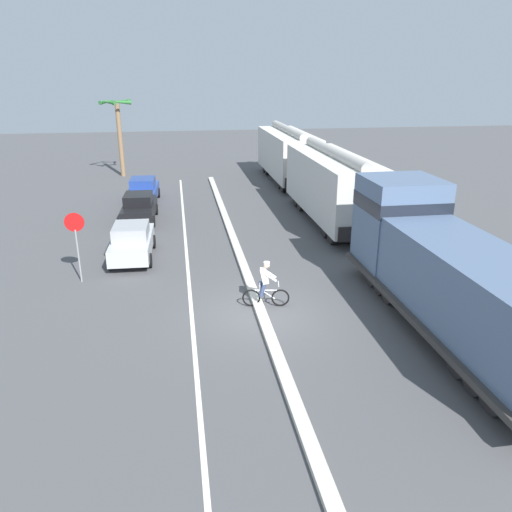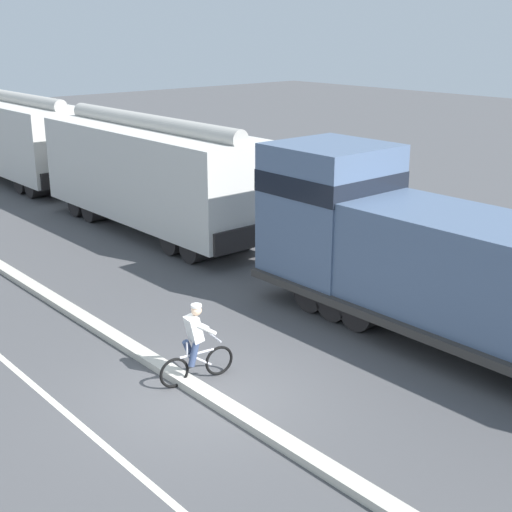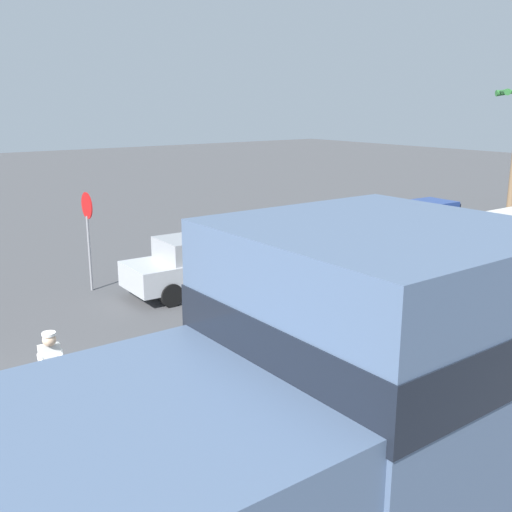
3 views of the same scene
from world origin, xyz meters
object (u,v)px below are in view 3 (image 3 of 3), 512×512
object	(u,v)px
parked_car_silver	(197,264)
parked_car_black	(348,236)
parked_car_blue	(429,221)
stop_sign	(88,222)
cyclist	(53,382)

from	to	relation	value
parked_car_silver	parked_car_black	xyz separation A→B (m)	(-0.05, 6.14, 0.00)
parked_car_blue	stop_sign	bearing A→B (deg)	-98.06
parked_car_blue	cyclist	bearing A→B (deg)	-72.73
parked_car_black	stop_sign	xyz separation A→B (m)	(-1.84, -8.59, 1.21)
parked_car_blue	stop_sign	size ratio (longest dim) A/B	1.48
parked_car_silver	cyclist	xyz separation A→B (m)	(5.08, -5.86, 0.00)
parked_car_silver	parked_car_blue	size ratio (longest dim) A/B	0.99
cyclist	stop_sign	size ratio (longest dim) A/B	0.60
parked_car_silver	cyclist	world-z (taller)	cyclist
parked_car_silver	stop_sign	size ratio (longest dim) A/B	1.47
cyclist	stop_sign	xyz separation A→B (m)	(-6.96, 3.41, 1.21)
parked_car_black	parked_car_blue	bearing A→B (deg)	89.89
parked_car_silver	parked_car_black	distance (m)	6.14
parked_car_blue	cyclist	world-z (taller)	cyclist
stop_sign	parked_car_black	bearing A→B (deg)	77.93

